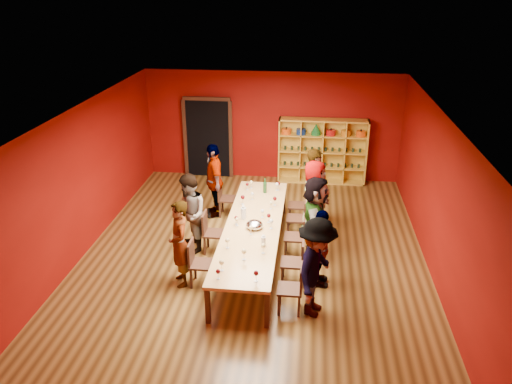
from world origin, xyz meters
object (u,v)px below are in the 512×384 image
at_px(chair_person_right_2, 298,234).
at_px(person_left_1, 180,244).
at_px(person_left_2, 189,214).
at_px(person_right_2, 315,218).
at_px(spittoon_bowl, 254,225).
at_px(chair_person_left_1, 197,261).
at_px(chair_person_right_0, 294,286).
at_px(person_left_4, 214,180).
at_px(person_right_1, 320,249).
at_px(chair_person_right_3, 300,216).
at_px(chair_person_left_4, 225,196).
at_px(person_right_4, 315,187).
at_px(person_right_0, 316,268).
at_px(shelving_unit, 322,148).
at_px(tasting_table, 253,227).
at_px(person_right_3, 314,200).
at_px(chair_person_right_1, 297,260).
at_px(chair_person_left_2, 210,230).
at_px(chair_person_right_4, 301,203).
at_px(wine_bottle, 265,187).

bearing_deg(chair_person_right_2, person_left_1, -149.93).
height_order(person_left_2, person_right_2, person_right_2).
xyz_separation_m(person_left_1, spittoon_bowl, (1.27, 0.91, -0.01)).
bearing_deg(chair_person_left_1, chair_person_right_0, -18.66).
xyz_separation_m(person_left_4, person_right_2, (2.39, -1.72, -0.01)).
height_order(person_left_1, person_left_4, person_left_4).
height_order(person_right_1, chair_person_right_3, person_right_1).
distance_m(chair_person_left_4, person_right_4, 2.18).
distance_m(person_right_1, spittoon_bowl, 1.45).
relative_size(person_left_2, spittoon_bowl, 5.06).
bearing_deg(person_right_0, shelving_unit, 15.22).
bearing_deg(person_left_4, chair_person_right_3, 46.60).
bearing_deg(shelving_unit, tasting_table, -107.92).
distance_m(chair_person_left_4, person_right_3, 2.31).
height_order(shelving_unit, chair_person_right_2, shelving_unit).
height_order(chair_person_right_1, person_right_4, person_right_4).
bearing_deg(chair_person_right_0, person_left_1, 163.90).
bearing_deg(person_left_1, chair_person_left_1, 65.50).
distance_m(chair_person_left_2, chair_person_left_4, 1.75).
distance_m(person_left_4, chair_person_right_2, 2.72).
relative_size(chair_person_left_2, person_left_4, 0.50).
distance_m(shelving_unit, person_right_2, 4.15).
height_order(chair_person_left_2, chair_person_right_3, same).
bearing_deg(person_left_2, person_right_2, 65.82).
bearing_deg(spittoon_bowl, chair_person_right_0, -60.52).
distance_m(tasting_table, person_right_3, 1.59).
bearing_deg(person_right_1, chair_person_left_1, 94.49).
bearing_deg(chair_person_right_4, person_left_4, 174.80).
distance_m(shelving_unit, chair_person_left_2, 4.79).
height_order(chair_person_left_1, chair_person_right_4, same).
bearing_deg(person_right_4, person_right_1, -170.34).
bearing_deg(tasting_table, person_left_4, 121.47).
height_order(chair_person_left_2, person_left_2, person_left_2).
bearing_deg(chair_person_right_1, person_right_0, -67.81).
bearing_deg(chair_person_right_2, chair_person_left_2, -179.09).
bearing_deg(person_right_4, shelving_unit, 3.31).
bearing_deg(wine_bottle, shelving_unit, 63.83).
relative_size(chair_person_right_0, spittoon_bowl, 2.66).
xyz_separation_m(person_left_1, person_right_4, (2.44, 2.76, 0.07)).
distance_m(chair_person_left_1, person_right_2, 2.50).
xyz_separation_m(chair_person_left_1, wine_bottle, (0.99, 2.69, 0.39)).
distance_m(person_right_0, person_right_2, 1.85).
distance_m(person_right_1, chair_person_right_3, 1.91).
distance_m(chair_person_left_4, person_right_2, 2.77).
xyz_separation_m(tasting_table, chair_person_right_2, (0.91, 0.17, -0.20)).
bearing_deg(person_right_4, chair_person_left_2, 133.33).
height_order(chair_person_left_2, chair_person_right_0, same).
relative_size(person_right_0, spittoon_bowl, 5.30).
bearing_deg(person_left_4, chair_person_right_2, 29.57).
xyz_separation_m(person_right_1, person_right_3, (-0.13, 1.84, 0.13)).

